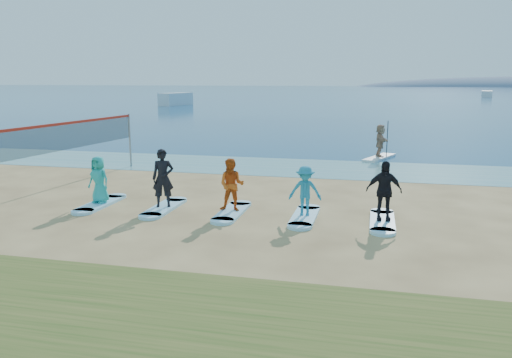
% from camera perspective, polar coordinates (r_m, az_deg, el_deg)
% --- Properties ---
extents(ground, '(600.00, 600.00, 0.00)m').
position_cam_1_polar(ground, '(13.74, -3.40, -6.03)').
color(ground, tan).
rests_on(ground, ground).
extents(shallow_water, '(600.00, 600.00, 0.00)m').
position_cam_1_polar(shallow_water, '(23.72, 3.88, 1.38)').
color(shallow_water, teal).
rests_on(shallow_water, ground).
extents(ocean, '(600.00, 600.00, 0.00)m').
position_cam_1_polar(ocean, '(172.64, 12.22, 9.71)').
color(ocean, navy).
rests_on(ocean, ground).
extents(volleyball_net, '(0.89, 9.05, 2.50)m').
position_cam_1_polar(volleyball_net, '(20.78, -20.98, 4.53)').
color(volleyball_net, gray).
rests_on(volleyball_net, ground).
extents(paddleboard, '(1.75, 3.05, 0.12)m').
position_cam_1_polar(paddleboard, '(26.98, 13.92, 2.39)').
color(paddleboard, silver).
rests_on(paddleboard, ground).
extents(paddleboarder, '(0.80, 1.63, 1.68)m').
position_cam_1_polar(paddleboarder, '(26.86, 14.01, 4.29)').
color(paddleboarder, tan).
rests_on(paddleboarder, paddleboard).
extents(boat_offshore_a, '(3.46, 7.23, 1.97)m').
position_cam_1_polar(boat_offshore_a, '(81.86, -9.13, 8.31)').
color(boat_offshore_a, silver).
rests_on(boat_offshore_a, ground).
extents(boat_offshore_b, '(3.23, 6.25, 1.51)m').
position_cam_1_polar(boat_offshore_b, '(128.60, 24.84, 8.47)').
color(boat_offshore_b, silver).
rests_on(boat_offshore_b, ground).
extents(surfboard_0, '(0.70, 2.20, 0.09)m').
position_cam_1_polar(surfboard_0, '(17.34, -17.36, -2.71)').
color(surfboard_0, '#A4E5FF').
rests_on(surfboard_0, ground).
extents(student_0, '(0.83, 0.61, 1.55)m').
position_cam_1_polar(student_0, '(17.16, -17.52, -0.06)').
color(student_0, teal).
rests_on(student_0, surfboard_0).
extents(surfboard_1, '(0.70, 2.20, 0.09)m').
position_cam_1_polar(surfboard_1, '(16.31, -10.46, -3.24)').
color(surfboard_1, '#A4E5FF').
rests_on(surfboard_1, ground).
extents(student_1, '(0.79, 0.64, 1.86)m').
position_cam_1_polar(student_1, '(16.10, -10.58, 0.11)').
color(student_1, black).
rests_on(student_1, surfboard_1).
extents(surfboard_2, '(0.70, 2.20, 0.09)m').
position_cam_1_polar(surfboard_2, '(15.56, -2.76, -3.78)').
color(surfboard_2, '#A4E5FF').
rests_on(surfboard_2, ground).
extents(student_2, '(0.82, 0.65, 1.63)m').
position_cam_1_polar(student_2, '(15.35, -2.79, -0.68)').
color(student_2, '#D05315').
rests_on(student_2, surfboard_2).
extents(surfboard_3, '(0.70, 2.20, 0.09)m').
position_cam_1_polar(surfboard_3, '(15.10, 5.57, -4.28)').
color(surfboard_3, '#A4E5FF').
rests_on(surfboard_3, ground).
extents(student_3, '(1.02, 0.66, 1.50)m').
position_cam_1_polar(student_3, '(14.91, 5.63, -1.35)').
color(student_3, teal).
rests_on(student_3, surfboard_3).
extents(surfboard_4, '(0.70, 2.20, 0.09)m').
position_cam_1_polar(surfboard_4, '(14.99, 14.23, -4.71)').
color(surfboard_4, '#A4E5FF').
rests_on(surfboard_4, ground).
extents(student_4, '(1.06, 0.55, 1.73)m').
position_cam_1_polar(student_4, '(14.77, 14.40, -1.31)').
color(student_4, black).
rests_on(student_4, surfboard_4).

